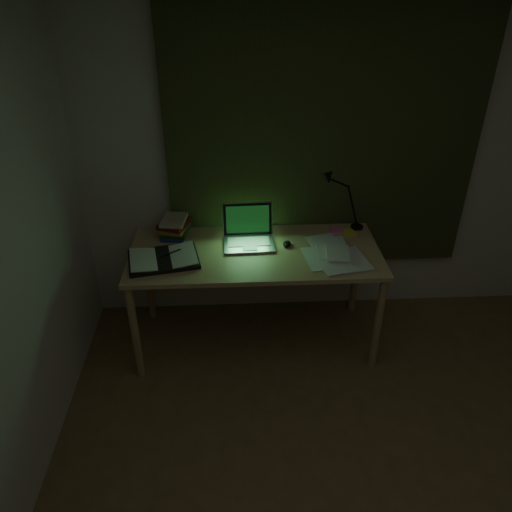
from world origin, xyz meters
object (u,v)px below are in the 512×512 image
(laptop, at_px, (249,229))
(open_textbook, at_px, (163,258))
(loose_papers, at_px, (330,253))
(desk_lamp, at_px, (360,198))
(desk, at_px, (255,298))
(book_stack, at_px, (174,227))

(laptop, xyz_separation_m, open_textbook, (-0.58, -0.18, -0.11))
(loose_papers, relative_size, desk_lamp, 0.76)
(open_textbook, height_order, loose_papers, open_textbook)
(desk, distance_m, loose_papers, 0.65)
(desk, bearing_deg, laptop, 114.53)
(laptop, relative_size, desk_lamp, 0.82)
(laptop, distance_m, desk_lamp, 0.85)
(open_textbook, height_order, desk_lamp, desk_lamp)
(laptop, xyz_separation_m, book_stack, (-0.53, 0.17, -0.05))
(book_stack, bearing_deg, open_textbook, -97.18)
(desk, distance_m, desk_lamp, 1.05)
(laptop, bearing_deg, desk, -67.45)
(desk, xyz_separation_m, loose_papers, (0.51, -0.06, 0.40))
(book_stack, bearing_deg, desk, -23.41)
(book_stack, bearing_deg, desk_lamp, 2.31)
(open_textbook, bearing_deg, loose_papers, -9.65)
(desk_lamp, bearing_deg, laptop, -161.64)
(desk, distance_m, laptop, 0.53)
(desk, xyz_separation_m, desk_lamp, (0.78, 0.30, 0.64))
(book_stack, height_order, loose_papers, book_stack)
(book_stack, distance_m, loose_papers, 1.12)
(desk_lamp, bearing_deg, open_textbook, -160.83)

